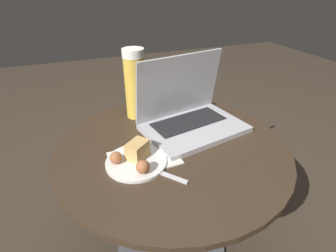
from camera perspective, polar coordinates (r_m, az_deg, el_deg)
ground_plane at (r=1.20m, az=0.71°, el=-24.76°), size 6.00×6.00×0.00m
table at (r=0.92m, az=0.85°, el=-11.46°), size 0.73×0.73×0.51m
napkin at (r=0.78m, az=-5.19°, el=-6.98°), size 0.20×0.14×0.00m
laptop at (r=0.91m, az=4.58°, el=2.72°), size 0.37×0.29×0.24m
beer_glass at (r=0.96m, az=-7.20°, el=9.06°), size 0.08×0.08×0.25m
snack_plate at (r=0.75m, az=-7.05°, el=-7.05°), size 0.18×0.18×0.06m
fork at (r=0.74m, az=-3.89°, el=-9.28°), size 0.14×0.16×0.00m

